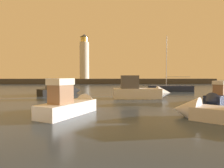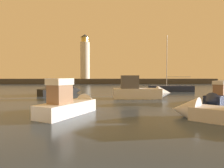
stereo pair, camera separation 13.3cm
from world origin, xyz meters
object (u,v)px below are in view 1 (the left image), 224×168
(lighthouse, at_px, (84,58))
(motorboat_5, at_px, (218,97))
(sailboat_moored, at_px, (170,88))
(motorboat_4, at_px, (64,91))
(motorboat_6, at_px, (74,104))
(motorboat_1, at_px, (141,91))
(motorboat_2, at_px, (221,112))

(lighthouse, relative_size, motorboat_5, 3.04)
(sailboat_moored, bearing_deg, lighthouse, 118.49)
(sailboat_moored, bearing_deg, motorboat_5, -92.76)
(motorboat_4, distance_m, motorboat_6, 16.43)
(motorboat_1, xyz_separation_m, motorboat_4, (-11.70, 6.14, -0.39))
(motorboat_5, distance_m, sailboat_moored, 16.83)
(lighthouse, bearing_deg, motorboat_4, -88.56)
(lighthouse, distance_m, motorboat_5, 59.94)
(motorboat_4, bearing_deg, lighthouse, 91.44)
(motorboat_6, bearing_deg, motorboat_4, 104.68)
(motorboat_1, distance_m, motorboat_4, 13.21)
(motorboat_1, bearing_deg, motorboat_2, -78.10)
(motorboat_6, relative_size, sailboat_moored, 0.60)
(motorboat_1, distance_m, motorboat_5, 9.06)
(motorboat_1, relative_size, sailboat_moored, 0.71)
(lighthouse, xyz_separation_m, motorboat_5, (20.23, -55.59, -9.62))
(motorboat_2, distance_m, sailboat_moored, 25.27)
(motorboat_4, xyz_separation_m, motorboat_6, (4.16, -15.89, 0.14))
(motorboat_4, bearing_deg, motorboat_5, -30.65)
(sailboat_moored, bearing_deg, motorboat_1, -125.32)
(motorboat_4, bearing_deg, motorboat_2, -53.03)
(motorboat_2, relative_size, motorboat_6, 1.01)
(motorboat_4, height_order, motorboat_5, motorboat_5)
(motorboat_4, relative_size, motorboat_6, 1.05)
(motorboat_6, bearing_deg, motorboat_2, -17.78)
(lighthouse, height_order, motorboat_2, lighthouse)
(motorboat_5, xyz_separation_m, motorboat_6, (-14.95, -4.56, -0.00))
(motorboat_1, distance_m, sailboat_moored, 14.25)
(motorboat_1, bearing_deg, lighthouse, 104.26)
(lighthouse, distance_m, motorboat_4, 45.34)
(lighthouse, bearing_deg, motorboat_1, -75.74)
(lighthouse, height_order, motorboat_6, lighthouse)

